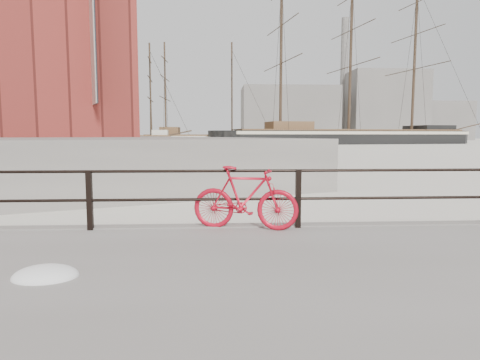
# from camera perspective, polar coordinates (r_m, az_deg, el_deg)

# --- Properties ---
(far_quay) EXTENTS (78.44, 148.07, 1.80)m
(far_quay) POSITION_cam_1_polar(r_m,az_deg,el_deg) (86.73, -27.13, 4.71)
(far_quay) COLOR gray
(far_quay) RESTS_ON ground
(bicycle) EXTENTS (1.78, 0.66, 1.07)m
(bicycle) POSITION_cam_1_polar(r_m,az_deg,el_deg) (7.14, 0.71, -2.41)
(bicycle) COLOR red
(bicycle) RESTS_ON promenade
(barque_black) EXTENTS (69.29, 34.08, 37.10)m
(barque_black) POSITION_cam_1_polar(r_m,az_deg,el_deg) (92.49, 14.25, 4.67)
(barque_black) COLOR black
(barque_black) RESTS_ON ground
(schooner_mid) EXTENTS (30.31, 14.06, 21.30)m
(schooner_mid) POSITION_cam_1_polar(r_m,az_deg,el_deg) (88.35, -5.47, 4.78)
(schooner_mid) COLOR beige
(schooner_mid) RESTS_ON ground
(schooner_left) EXTENTS (25.18, 12.79, 18.58)m
(schooner_left) POSITION_cam_1_polar(r_m,az_deg,el_deg) (78.05, -15.79, 4.41)
(schooner_left) COLOR beige
(schooner_left) RESTS_ON ground
(workboat_far) EXTENTS (12.00, 9.10, 7.00)m
(workboat_far) POSITION_cam_1_polar(r_m,az_deg,el_deg) (59.93, -24.34, 3.67)
(workboat_far) COLOR black
(workboat_far) RESTS_ON ground
(apartment_cream) EXTENTS (24.16, 21.40, 21.20)m
(apartment_cream) POSITION_cam_1_polar(r_m,az_deg,el_deg) (77.54, -29.31, 13.06)
(apartment_cream) COLOR beige
(apartment_cream) RESTS_ON far_quay
(apartment_grey) EXTENTS (26.02, 22.15, 23.20)m
(apartment_grey) POSITION_cam_1_polar(r_m,az_deg,el_deg) (99.46, -28.43, 11.96)
(apartment_grey) COLOR #A3A39D
(apartment_grey) RESTS_ON far_quay
(apartment_brick) EXTENTS (27.87, 22.90, 21.20)m
(apartment_brick) POSITION_cam_1_polar(r_m,az_deg,el_deg) (122.22, -27.81, 10.28)
(apartment_brick) COLOR brown
(apartment_brick) RESTS_ON far_quay
(industrial_west) EXTENTS (32.00, 18.00, 18.00)m
(industrial_west) POSITION_cam_1_polar(r_m,az_deg,el_deg) (149.55, 6.51, 8.73)
(industrial_west) COLOR gray
(industrial_west) RESTS_ON ground
(industrial_mid) EXTENTS (26.00, 20.00, 24.00)m
(industrial_mid) POSITION_cam_1_polar(r_m,az_deg,el_deg) (163.96, 18.53, 9.27)
(industrial_mid) COLOR gray
(industrial_mid) RESTS_ON ground
(industrial_east) EXTENTS (20.00, 16.00, 14.00)m
(industrial_east) POSITION_cam_1_polar(r_m,az_deg,el_deg) (177.87, 24.83, 7.14)
(industrial_east) COLOR gray
(industrial_east) RESTS_ON ground
(smokestack) EXTENTS (2.80, 2.80, 44.00)m
(smokestack) POSITION_cam_1_polar(r_m,az_deg,el_deg) (165.36, 13.70, 12.86)
(smokestack) COLOR gray
(smokestack) RESTS_ON ground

